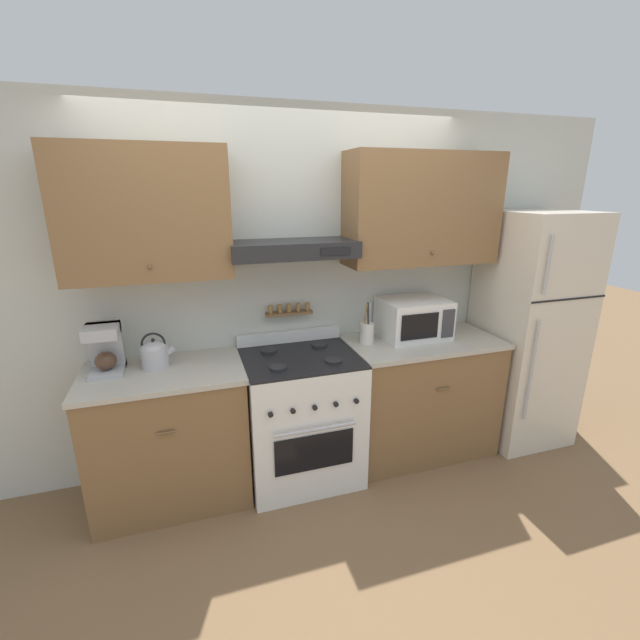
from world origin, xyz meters
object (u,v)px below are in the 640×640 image
refrigerator (527,329)px  tea_kettle (155,353)px  utensil_crock (367,332)px  coffee_maker (105,348)px  stove_range (301,416)px  microwave (413,318)px

refrigerator → tea_kettle: size_ratio=8.02×
refrigerator → utensil_crock: size_ratio=6.08×
coffee_maker → stove_range: bearing=-6.1°
stove_range → utensil_crock: (0.53, 0.10, 0.54)m
microwave → utensil_crock: bearing=-177.4°
tea_kettle → coffee_maker: (-0.28, 0.03, 0.06)m
coffee_maker → microwave: bearing=-0.3°
coffee_maker → microwave: 2.12m
stove_range → microwave: size_ratio=2.08×
tea_kettle → refrigerator: bearing=-2.2°
utensil_crock → coffee_maker: bearing=179.0°
coffee_maker → utensil_crock: (1.73, -0.03, -0.07)m
stove_range → utensil_crock: size_ratio=3.31×
refrigerator → tea_kettle: bearing=177.8°
microwave → stove_range: bearing=-172.8°
stove_range → refrigerator: size_ratio=0.54×
refrigerator → utensil_crock: refrigerator is taller
refrigerator → tea_kettle: refrigerator is taller
stove_range → coffee_maker: coffee_maker is taller
tea_kettle → utensil_crock: bearing=0.0°
tea_kettle → stove_range: bearing=-6.1°
stove_range → coffee_maker: bearing=173.9°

